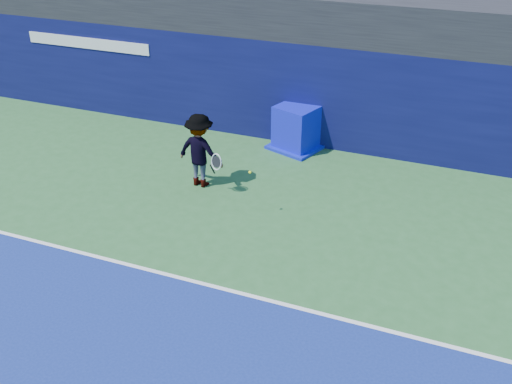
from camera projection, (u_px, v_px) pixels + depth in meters
baseline at (187, 280)px, 11.45m from camera, size 24.00×0.10×0.01m
stadium_band at (314, 11)px, 16.56m from camera, size 36.00×3.00×1.20m
back_wall_assembly at (301, 91)px, 16.79m from camera, size 36.00×1.03×3.00m
equipment_cart at (297, 129)px, 16.59m from camera, size 1.72×1.72×1.30m
tennis_player at (200, 151)px, 14.44m from camera, size 1.43×0.85×1.95m
tennis_ball at (250, 172)px, 12.97m from camera, size 0.07×0.07×0.07m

